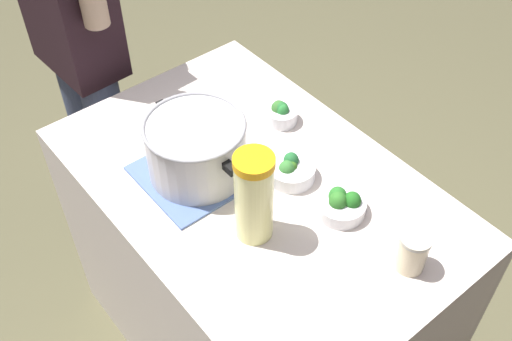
# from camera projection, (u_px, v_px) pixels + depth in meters

# --- Properties ---
(ground_plane) EXTENTS (8.00, 8.00, 0.00)m
(ground_plane) POSITION_uv_depth(u_px,v_px,m) (256.00, 341.00, 2.39)
(ground_plane) COLOR brown
(counter_slab) EXTENTS (1.21, 0.78, 0.91)m
(counter_slab) POSITION_uv_depth(u_px,v_px,m) (256.00, 274.00, 2.07)
(counter_slab) COLOR beige
(counter_slab) RESTS_ON ground_plane
(dish_cloth) EXTENTS (0.30, 0.32, 0.01)m
(dish_cloth) POSITION_uv_depth(u_px,v_px,m) (198.00, 171.00, 1.77)
(dish_cloth) COLOR #546EA8
(dish_cloth) RESTS_ON counter_slab
(cooking_pot) EXTENTS (0.36, 0.29, 0.18)m
(cooking_pot) POSITION_uv_depth(u_px,v_px,m) (196.00, 147.00, 1.70)
(cooking_pot) COLOR #B7B7BC
(cooking_pot) RESTS_ON dish_cloth
(lemonade_pitcher) EXTENTS (0.10, 0.10, 0.27)m
(lemonade_pitcher) POSITION_uv_depth(u_px,v_px,m) (254.00, 197.00, 1.52)
(lemonade_pitcher) COLOR #F4F395
(lemonade_pitcher) RESTS_ON counter_slab
(mason_jar) EXTENTS (0.08, 0.08, 0.11)m
(mason_jar) POSITION_uv_depth(u_px,v_px,m) (412.00, 252.00, 1.50)
(mason_jar) COLOR beige
(mason_jar) RESTS_ON counter_slab
(broccoli_bowl_front) EXTENTS (0.14, 0.14, 0.08)m
(broccoli_bowl_front) POSITION_uv_depth(u_px,v_px,m) (341.00, 204.00, 1.65)
(broccoli_bowl_front) COLOR silver
(broccoli_bowl_front) RESTS_ON counter_slab
(broccoli_bowl_center) EXTENTS (0.10, 0.10, 0.07)m
(broccoli_bowl_center) POSITION_uv_depth(u_px,v_px,m) (281.00, 113.00, 1.91)
(broccoli_bowl_center) COLOR silver
(broccoli_bowl_center) RESTS_ON counter_slab
(broccoli_bowl_back) EXTENTS (0.14, 0.14, 0.08)m
(broccoli_bowl_back) POSITION_uv_depth(u_px,v_px,m) (291.00, 170.00, 1.74)
(broccoli_bowl_back) COLOR silver
(broccoli_bowl_back) RESTS_ON counter_slab
(person_cook) EXTENTS (0.50, 0.22, 1.65)m
(person_cook) POSITION_uv_depth(u_px,v_px,m) (81.00, 57.00, 2.16)
(person_cook) COLOR #3D4865
(person_cook) RESTS_ON ground_plane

